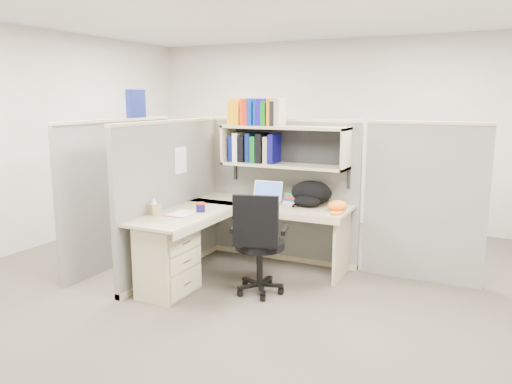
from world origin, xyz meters
The scene contains 14 objects.
ground centered at (0.00, 0.00, 0.00)m, with size 6.00×6.00×0.00m, color #343028.
room_shell centered at (0.00, 0.00, 1.62)m, with size 6.00×6.00×6.00m.
cubicle centered at (-0.37, 0.45, 0.91)m, with size 3.79×1.84×1.95m.
desk centered at (-0.41, -0.29, 0.44)m, with size 1.74×1.75×0.73m.
laptop centered at (-0.06, 0.55, 0.85)m, with size 0.33×0.33×0.24m, color silver, non-canonical shape.
backpack centered at (0.42, 0.63, 0.86)m, with size 0.44×0.34×0.26m, color black, non-canonical shape.
orange_cap centered at (0.77, 0.51, 0.78)m, with size 0.20×0.23×0.11m, color orange, non-canonical shape.
snack_canister centered at (-0.46, -0.12, 0.78)m, with size 0.10×0.10×0.09m.
tissue_box centered at (-0.81, -0.42, 0.81)m, with size 0.11×0.11×0.17m, color tan, non-canonical shape.
mouse centered at (0.11, 0.37, 0.75)m, with size 0.10×0.06×0.04m, color #869FBE.
paper_cup centered at (0.03, 0.71, 0.79)m, with size 0.08×0.08×0.11m, color white.
book_stack centered at (0.23, 0.73, 0.79)m, with size 0.17×0.23×0.11m, color gray, non-canonical shape.
loose_paper centered at (-0.59, -0.26, 0.73)m, with size 0.22×0.29×0.00m, color silver, non-canonical shape.
task_chair centered at (0.23, -0.20, 0.35)m, with size 0.57×0.53×1.00m.
Camera 1 is at (2.17, -4.27, 1.85)m, focal length 35.00 mm.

